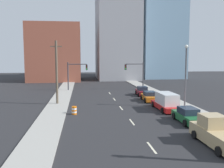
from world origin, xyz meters
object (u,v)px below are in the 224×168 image
at_px(traffic_signal_right, 138,72).
at_px(box_truck_red, 166,102).
at_px(utility_pole_left_mid, 57,72).
at_px(sedan_green, 188,116).
at_px(sedan_orange, 149,97).
at_px(sedan_maroon, 142,91).
at_px(traffic_signal_left, 74,72).
at_px(street_lamp, 186,71).
at_px(traffic_barrel, 74,110).
at_px(pickup_truck_tan, 217,134).

height_order(traffic_signal_right, box_truck_red, traffic_signal_right).
bearing_deg(utility_pole_left_mid, sedan_green, -39.26).
bearing_deg(utility_pole_left_mid, sedan_orange, 4.93).
height_order(box_truck_red, sedan_maroon, box_truck_red).
bearing_deg(box_truck_red, traffic_signal_left, 120.90).
bearing_deg(street_lamp, sedan_green, -110.97).
distance_m(street_lamp, sedan_green, 9.14).
bearing_deg(box_truck_red, utility_pole_left_mid, 158.31).
xyz_separation_m(sedan_green, sedan_orange, (-0.51, 12.73, -0.04)).
height_order(traffic_signal_left, traffic_barrel, traffic_signal_left).
xyz_separation_m(traffic_signal_left, pickup_truck_tan, (11.57, -32.46, -2.75)).
xyz_separation_m(traffic_signal_left, traffic_signal_right, (12.81, 0.00, 0.00)).
height_order(traffic_signal_left, street_lamp, street_lamp).
bearing_deg(utility_pole_left_mid, pickup_truck_tan, -53.30).
xyz_separation_m(utility_pole_left_mid, sedan_green, (14.14, -11.55, -3.86)).
height_order(pickup_truck_tan, sedan_green, pickup_truck_tan).
distance_m(box_truck_red, sedan_orange, 6.63).
distance_m(traffic_signal_right, sedan_maroon, 8.28).
bearing_deg(traffic_signal_left, sedan_maroon, -32.81).
bearing_deg(traffic_barrel, pickup_truck_tan, -46.59).
distance_m(street_lamp, sedan_orange, 7.39).
relative_size(sedan_green, sedan_orange, 0.99).
bearing_deg(street_lamp, sedan_orange, 124.03).
distance_m(utility_pole_left_mid, pickup_truck_tan, 22.90).
height_order(utility_pole_left_mid, pickup_truck_tan, utility_pole_left_mid).
relative_size(pickup_truck_tan, sedan_green, 1.23).
relative_size(pickup_truck_tan, box_truck_red, 0.94).
xyz_separation_m(utility_pole_left_mid, sedan_maroon, (13.86, 6.65, -3.86)).
xyz_separation_m(traffic_barrel, box_truck_red, (11.43, 1.09, 0.55)).
xyz_separation_m(traffic_signal_left, sedan_orange, (11.69, -13.16, -2.97)).
height_order(pickup_truck_tan, sedan_orange, pickup_truck_tan).
bearing_deg(utility_pole_left_mid, sedan_maroon, 25.62).
bearing_deg(traffic_signal_right, sedan_maroon, -96.57).
distance_m(traffic_signal_left, box_truck_red, 23.29).
bearing_deg(traffic_signal_right, box_truck_red, -92.26).
height_order(traffic_barrel, street_lamp, street_lamp).
relative_size(traffic_signal_left, sedan_green, 1.18).
bearing_deg(pickup_truck_tan, traffic_signal_left, 109.50).
xyz_separation_m(traffic_signal_left, sedan_green, (12.20, -25.89, -2.93)).
bearing_deg(street_lamp, box_truck_red, -153.73).
distance_m(traffic_signal_right, sedan_orange, 13.54).
xyz_separation_m(traffic_signal_left, traffic_barrel, (0.60, -20.86, -3.16)).
relative_size(utility_pole_left_mid, sedan_green, 1.86).
height_order(traffic_signal_left, utility_pole_left_mid, utility_pole_left_mid).
distance_m(traffic_barrel, box_truck_red, 11.49).
distance_m(box_truck_red, sedan_maroon, 12.09).
xyz_separation_m(traffic_signal_right, pickup_truck_tan, (-1.24, -32.46, -2.75)).
relative_size(traffic_barrel, sedan_maroon, 0.22).
relative_size(traffic_signal_left, sedan_maroon, 1.30).
bearing_deg(sedan_maroon, traffic_barrel, -127.64).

